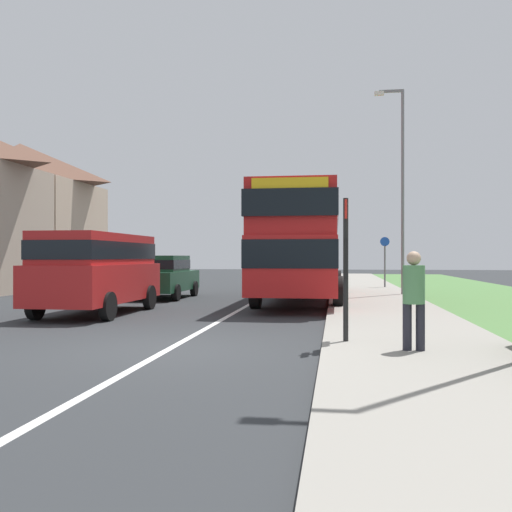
# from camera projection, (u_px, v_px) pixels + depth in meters

# --- Properties ---
(ground_plane) EXTENTS (120.00, 120.00, 0.00)m
(ground_plane) POSITION_uv_depth(u_px,v_px,m) (169.00, 349.00, 9.70)
(ground_plane) COLOR #2D3033
(lane_marking_centre) EXTENTS (0.14, 60.00, 0.01)m
(lane_marking_centre) POSITION_uv_depth(u_px,v_px,m) (244.00, 307.00, 17.62)
(lane_marking_centre) COLOR silver
(lane_marking_centre) RESTS_ON ground_plane
(pavement_near_side) EXTENTS (3.20, 68.00, 0.12)m
(pavement_near_side) POSITION_uv_depth(u_px,v_px,m) (388.00, 314.00, 15.05)
(pavement_near_side) COLOR gray
(pavement_near_side) RESTS_ON ground_plane
(double_decker_bus) EXTENTS (2.80, 11.38, 3.70)m
(double_decker_bus) POSITION_uv_depth(u_px,v_px,m) (302.00, 241.00, 20.31)
(double_decker_bus) COLOR red
(double_decker_bus) RESTS_ON ground_plane
(parked_van_red) EXTENTS (2.11, 5.04, 2.20)m
(parked_van_red) POSITION_uv_depth(u_px,v_px,m) (98.00, 267.00, 15.61)
(parked_van_red) COLOR #B21E1E
(parked_van_red) RESTS_ON ground_plane
(parked_car_dark_green) EXTENTS (1.91, 4.17, 1.62)m
(parked_car_dark_green) POSITION_uv_depth(u_px,v_px,m) (163.00, 275.00, 21.47)
(parked_car_dark_green) COLOR #19472D
(parked_car_dark_green) RESTS_ON ground_plane
(pedestrian_at_stop) EXTENTS (0.34, 0.34, 1.67)m
(pedestrian_at_stop) POSITION_uv_depth(u_px,v_px,m) (414.00, 296.00, 8.85)
(pedestrian_at_stop) COLOR #23232D
(pedestrian_at_stop) RESTS_ON ground_plane
(bus_stop_sign) EXTENTS (0.09, 0.52, 2.60)m
(bus_stop_sign) POSITION_uv_depth(u_px,v_px,m) (346.00, 259.00, 9.84)
(bus_stop_sign) COLOR black
(bus_stop_sign) RESTS_ON ground_plane
(cycle_route_sign) EXTENTS (0.44, 0.08, 2.52)m
(cycle_route_sign) POSITION_uv_depth(u_px,v_px,m) (385.00, 260.00, 27.20)
(cycle_route_sign) COLOR slate
(cycle_route_sign) RESTS_ON ground_plane
(street_lamp_near) EXTENTS (1.14, 0.20, 8.50)m
(street_lamp_near) POSITION_uv_depth(u_px,v_px,m) (510.00, 24.00, 7.84)
(street_lamp_near) COLOR slate
(street_lamp_near) RESTS_ON ground_plane
(street_lamp_mid) EXTENTS (1.14, 0.20, 8.11)m
(street_lamp_mid) POSITION_uv_depth(u_px,v_px,m) (400.00, 179.00, 22.15)
(street_lamp_mid) COLOR slate
(street_lamp_mid) RESTS_ON ground_plane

